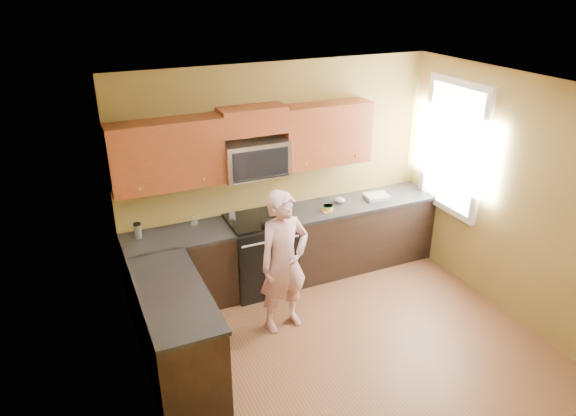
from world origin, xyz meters
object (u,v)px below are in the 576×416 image
frying_pan (272,226)px  microwave (255,175)px  butter_tub (328,210)px  travel_mug (139,238)px  stove (261,253)px  woman (284,262)px

frying_pan → microwave: bearing=110.0°
frying_pan → butter_tub: 0.84m
microwave → frying_pan: size_ratio=1.78×
microwave → travel_mug: bearing=179.6°
microwave → stove: bearing=-90.0°
stove → frying_pan: 0.54m
stove → microwave: 0.98m
woman → frying_pan: (0.11, 0.58, 0.14)m
microwave → frying_pan: 0.63m
frying_pan → travel_mug: (-1.45, 0.39, -0.03)m
stove → woman: woman is taller
travel_mug → woman: bearing=-36.0°
microwave → travel_mug: 1.49m
microwave → woman: (-0.06, -0.96, -0.64)m
travel_mug → microwave: bearing=-0.4°
butter_tub → stove: bearing=174.8°
butter_tub → woman: bearing=-140.9°
stove → travel_mug: size_ratio=5.29×
frying_pan → butter_tub: (0.82, 0.18, -0.03)m
woman → frying_pan: 0.61m
microwave → butter_tub: microwave is taller
microwave → travel_mug: (-1.39, 0.01, -0.53)m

